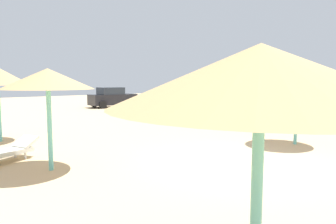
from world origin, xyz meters
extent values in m
plane|color=#D1B284|center=(0.00, 0.00, 0.00)|extent=(80.00, 80.00, 0.00)
cylinder|color=#6BC6BC|center=(-4.36, 2.46, 1.11)|extent=(0.12, 0.12, 2.22)
cone|color=tan|center=(-4.36, 2.46, 2.38)|extent=(2.32, 2.32, 0.53)
cylinder|color=#6BC6BC|center=(7.69, 10.11, 1.09)|extent=(0.12, 0.12, 2.17)
cone|color=tan|center=(7.69, 10.11, 2.31)|extent=(3.13, 3.13, 0.47)
torus|color=red|center=(7.91, 10.11, 1.27)|extent=(0.71, 0.25, 0.70)
cylinder|color=#6BC6BC|center=(-4.28, -3.76, 1.08)|extent=(0.12, 0.12, 2.17)
cone|color=tan|center=(-4.28, -3.76, 2.39)|extent=(3.06, 3.06, 0.64)
cylinder|color=#6BC6BC|center=(8.47, 2.94, 1.21)|extent=(0.12, 0.12, 2.41)
cone|color=tan|center=(8.47, 2.94, 2.64)|extent=(3.15, 3.15, 0.66)
cylinder|color=#6BC6BC|center=(3.69, 0.14, 1.20)|extent=(0.12, 0.12, 2.41)
cone|color=tan|center=(3.69, 0.14, 2.59)|extent=(2.33, 2.33, 0.56)
cube|color=silver|center=(-5.23, 4.03, 0.28)|extent=(1.81, 1.29, 0.12)
cube|color=silver|center=(-4.50, 4.36, 0.48)|extent=(0.74, 0.80, 0.34)
cylinder|color=silver|center=(-4.78, 4.47, 0.11)|extent=(0.06, 0.06, 0.22)
cylinder|color=silver|center=(-4.60, 4.07, 0.11)|extent=(0.06, 0.06, 0.22)
cube|color=silver|center=(8.43, 7.87, 0.28)|extent=(1.09, 1.81, 0.12)
cube|color=silver|center=(8.65, 8.64, 0.46)|extent=(0.76, 0.69, 0.31)
cylinder|color=silver|center=(8.38, 8.50, 0.11)|extent=(0.06, 0.06, 0.22)
cylinder|color=silver|center=(8.80, 8.38, 0.11)|extent=(0.06, 0.06, 0.22)
cylinder|color=silver|center=(8.05, 7.35, 0.11)|extent=(0.06, 0.06, 0.22)
cylinder|color=silver|center=(8.47, 7.23, 0.11)|extent=(0.06, 0.06, 0.22)
cube|color=silver|center=(6.75, 2.70, 0.28)|extent=(1.61, 1.69, 0.12)
cube|color=silver|center=(6.22, 2.10, 0.52)|extent=(0.79, 0.77, 0.43)
cylinder|color=silver|center=(6.52, 2.10, 0.11)|extent=(0.06, 0.06, 0.22)
cylinder|color=silver|center=(6.19, 2.40, 0.11)|extent=(0.06, 0.06, 0.22)
cylinder|color=silver|center=(7.32, 3.00, 0.11)|extent=(0.06, 0.06, 0.22)
cylinder|color=silver|center=(6.99, 3.29, 0.11)|extent=(0.06, 0.06, 0.22)
cube|color=brown|center=(7.62, 13.57, 0.45)|extent=(1.55, 0.68, 0.08)
cube|color=brown|center=(7.08, 13.47, 0.21)|extent=(0.19, 0.38, 0.41)
cube|color=brown|center=(8.16, 13.68, 0.21)|extent=(0.19, 0.38, 0.41)
cube|color=brown|center=(4.58, 12.18, 0.45)|extent=(1.51, 0.45, 0.08)
cube|color=brown|center=(4.03, 12.16, 0.21)|extent=(0.13, 0.36, 0.41)
cube|color=brown|center=(5.13, 12.20, 0.21)|extent=(0.13, 0.36, 0.41)
cube|color=black|center=(6.14, 18.27, 0.67)|extent=(4.07, 1.87, 0.90)
cube|color=#262D38|center=(5.94, 18.28, 1.42)|extent=(2.07, 1.65, 0.60)
cylinder|color=black|center=(7.53, 19.09, 0.32)|extent=(0.65, 0.25, 0.64)
cylinder|color=black|center=(7.45, 17.33, 0.32)|extent=(0.65, 0.25, 0.64)
cylinder|color=black|center=(4.83, 19.21, 0.32)|extent=(0.65, 0.25, 0.64)
cylinder|color=black|center=(4.75, 17.45, 0.32)|extent=(0.65, 0.25, 0.64)
camera|label=1|loc=(-6.92, -5.57, 2.34)|focal=32.90mm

